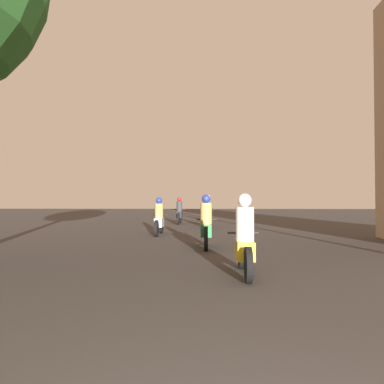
% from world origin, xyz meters
% --- Properties ---
extents(motorcycle_yellow, '(0.60, 1.87, 1.45)m').
position_xyz_m(motorcycle_yellow, '(0.33, 5.62, 0.59)').
color(motorcycle_yellow, black).
rests_on(motorcycle_yellow, ground_plane).
extents(motorcycle_green, '(0.60, 1.94, 1.50)m').
position_xyz_m(motorcycle_green, '(-0.37, 9.43, 0.61)').
color(motorcycle_green, black).
rests_on(motorcycle_green, ground_plane).
extents(motorcycle_silver, '(0.60, 2.10, 1.45)m').
position_xyz_m(motorcycle_silver, '(-2.21, 13.38, 0.59)').
color(motorcycle_silver, black).
rests_on(motorcycle_silver, ground_plane).
extents(motorcycle_orange, '(0.60, 2.04, 1.63)m').
position_xyz_m(motorcycle_orange, '(-0.33, 17.76, 0.65)').
color(motorcycle_orange, black).
rests_on(motorcycle_orange, ground_plane).
extents(motorcycle_black, '(0.60, 2.14, 1.53)m').
position_xyz_m(motorcycle_black, '(-1.97, 20.47, 0.62)').
color(motorcycle_black, black).
rests_on(motorcycle_black, ground_plane).
extents(motorcycle_red, '(0.60, 1.97, 1.49)m').
position_xyz_m(motorcycle_red, '(-0.27, 23.53, 0.60)').
color(motorcycle_red, black).
rests_on(motorcycle_red, ground_plane).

